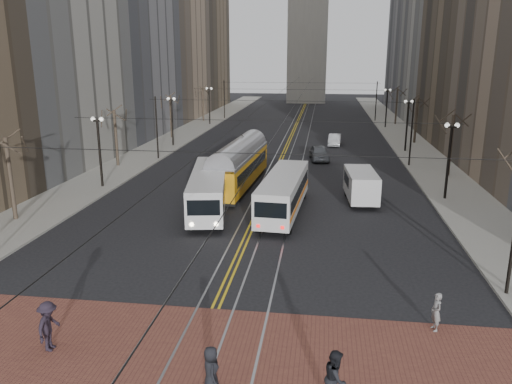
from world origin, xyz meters
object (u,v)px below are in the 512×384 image
(pedestrian_a, at_px, (211,371))
(pedestrian_d, at_px, (49,326))
(cargo_van, at_px, (361,187))
(sedan_grey, at_px, (319,153))
(sedan_silver, at_px, (335,140))
(pedestrian_c, at_px, (336,378))
(rear_bus, at_px, (284,195))
(transit_bus, at_px, (209,191))
(pedestrian_b, at_px, (436,312))
(streetcar, at_px, (239,169))

(pedestrian_a, xyz_separation_m, pedestrian_d, (-6.48, 1.65, 0.13))
(cargo_van, xyz_separation_m, pedestrian_d, (-12.69, -21.52, -0.19))
(pedestrian_d, bearing_deg, sedan_grey, -14.12)
(sedan_silver, xyz_separation_m, pedestrian_a, (-4.69, -47.88, 0.16))
(pedestrian_c, bearing_deg, rear_bus, 16.04)
(sedan_grey, distance_m, pedestrian_d, 38.07)
(cargo_van, bearing_deg, pedestrian_c, -99.76)
(transit_bus, height_order, sedan_silver, transit_bus)
(transit_bus, distance_m, rear_bus, 5.30)
(cargo_van, bearing_deg, sedan_grey, 97.89)
(pedestrian_c, bearing_deg, pedestrian_a, 96.65)
(rear_bus, bearing_deg, sedan_grey, 87.28)
(pedestrian_b, height_order, pedestrian_c, pedestrian_c)
(pedestrian_b, xyz_separation_m, pedestrian_d, (-14.45, -3.35, 0.17))
(sedan_grey, xyz_separation_m, pedestrian_b, (5.05, -33.55, 0.03))
(pedestrian_b, bearing_deg, cargo_van, 172.81)
(streetcar, bearing_deg, pedestrian_c, -70.58)
(transit_bus, height_order, sedan_grey, transit_bus)
(pedestrian_a, relative_size, pedestrian_c, 0.88)
(sedan_grey, height_order, pedestrian_d, pedestrian_d)
(cargo_van, bearing_deg, streetcar, 157.35)
(transit_bus, distance_m, pedestrian_a, 20.15)
(sedan_silver, distance_m, pedestrian_b, 43.01)
(pedestrian_b, distance_m, pedestrian_c, 6.42)
(transit_bus, xyz_separation_m, pedestrian_d, (-1.90, -17.96, -0.41))
(rear_bus, xyz_separation_m, pedestrian_b, (7.25, -14.50, -0.56))
(transit_bus, distance_m, cargo_van, 11.36)
(streetcar, height_order, rear_bus, streetcar)
(rear_bus, bearing_deg, pedestrian_a, -88.24)
(streetcar, distance_m, pedestrian_b, 24.36)
(pedestrian_c, bearing_deg, pedestrian_d, 87.63)
(transit_bus, bearing_deg, cargo_van, 8.44)
(streetcar, distance_m, sedan_silver, 23.00)
(pedestrian_d, bearing_deg, pedestrian_b, -76.79)
(rear_bus, xyz_separation_m, pedestrian_a, (-0.72, -19.50, -0.52))
(rear_bus, distance_m, pedestrian_b, 16.22)
(transit_bus, xyz_separation_m, sedan_silver, (9.27, 28.27, -0.70))
(cargo_van, distance_m, pedestrian_c, 23.28)
(cargo_van, height_order, pedestrian_b, cargo_van)
(pedestrian_c, bearing_deg, sedan_silver, 5.76)
(rear_bus, height_order, pedestrian_a, rear_bus)
(sedan_grey, distance_m, pedestrian_a, 38.66)
(cargo_van, distance_m, sedan_silver, 24.76)
(sedan_grey, bearing_deg, pedestrian_b, -88.56)
(cargo_van, xyz_separation_m, sedan_silver, (-1.52, 24.71, -0.48))
(rear_bus, bearing_deg, pedestrian_c, -76.74)
(rear_bus, relative_size, pedestrian_b, 6.59)
(pedestrian_c, distance_m, pedestrian_d, 10.55)
(transit_bus, height_order, pedestrian_b, transit_bus)
(rear_bus, xyz_separation_m, pedestrian_c, (3.23, -19.50, -0.41))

